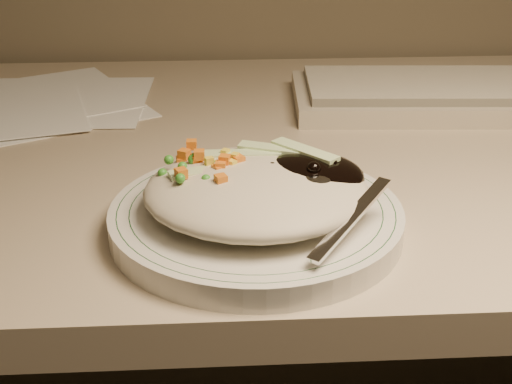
{
  "coord_description": "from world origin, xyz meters",
  "views": [
    {
      "loc": [
        -0.1,
        0.61,
        1.04
      ],
      "look_at": [
        -0.07,
        1.16,
        0.78
      ],
      "focal_mm": 50.0,
      "sensor_mm": 36.0,
      "label": 1
    }
  ],
  "objects": [
    {
      "name": "plate_rim",
      "position": [
        -0.07,
        1.16,
        0.76
      ],
      "size": [
        0.24,
        0.24,
        0.0
      ],
      "color": "#144723",
      "rests_on": "plate"
    },
    {
      "name": "plate",
      "position": [
        -0.07,
        1.16,
        0.75
      ],
      "size": [
        0.26,
        0.26,
        0.02
      ],
      "primitive_type": "cylinder",
      "color": "silver",
      "rests_on": "desk"
    },
    {
      "name": "meal",
      "position": [
        -0.07,
        1.16,
        0.78
      ],
      "size": [
        0.21,
        0.19,
        0.05
      ],
      "color": "#B4AA92",
      "rests_on": "plate"
    },
    {
      "name": "keyboard",
      "position": [
        0.24,
        1.48,
        0.76
      ],
      "size": [
        0.49,
        0.2,
        0.03
      ],
      "rotation": [
        0.0,
        0.0,
        -0.05
      ],
      "color": "#ADA38E",
      "rests_on": "desk"
    },
    {
      "name": "papers",
      "position": [
        -0.37,
        1.5,
        0.74
      ],
      "size": [
        0.42,
        0.36,
        0.0
      ],
      "color": "white",
      "rests_on": "desk"
    },
    {
      "name": "desk",
      "position": [
        0.0,
        1.38,
        0.54
      ],
      "size": [
        1.4,
        0.7,
        0.74
      ],
      "color": "tan",
      "rests_on": "ground"
    }
  ]
}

